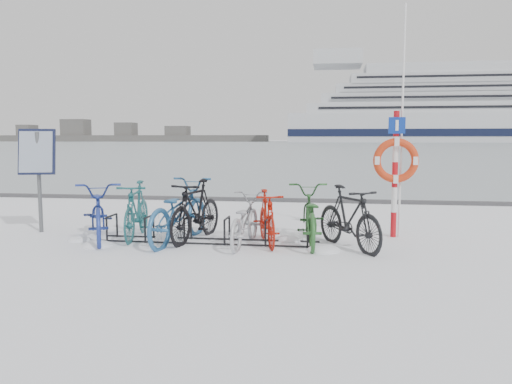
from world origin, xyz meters
The scene contains 17 objects.
ground centered at (0.00, 0.00, 0.00)m, with size 900.00×900.00×0.00m, color white.
ice_sheet centered at (0.00, 155.00, 0.01)m, with size 400.00×298.00×0.02m, color #9DA8B1.
quay_edge centered at (0.00, 5.90, 0.05)m, with size 400.00×0.25×0.10m, color #3F3F42.
bike_rack centered at (0.00, 0.00, 0.18)m, with size 4.00×0.48×0.46m.
info_board centered at (-3.51, 0.46, 1.47)m, with size 0.73×0.44×2.04m.
lifebuoy_station centered at (3.37, 0.90, 1.44)m, with size 0.83×0.23×4.29m.
cruise_ferry centered at (57.31, 220.48, 13.11)m, with size 146.44×27.60×48.12m.
shoreline centered at (-122.02, 260.00, 2.79)m, with size 180.00×12.00×9.50m.
bike_0 centered at (-2.03, -0.03, 0.56)m, with size 0.75×2.15×1.13m, color navy.
bike_1 centered at (-1.41, 0.22, 0.55)m, with size 0.51×1.82×1.09m, color #1B565B.
bike_2 centered at (-0.52, -0.01, 0.58)m, with size 0.77×2.21×1.16m, color #275A8D.
bike_3 centered at (-0.25, 0.17, 0.57)m, with size 0.54×1.90×1.14m, color black.
bike_4 centered at (0.69, -0.13, 0.47)m, with size 0.62×1.78×0.94m, color #A9ABB1.
bike_5 centered at (1.07, 0.04, 0.49)m, with size 0.46×1.64×0.98m, color #AE180A.
bike_6 centered at (1.81, 0.16, 0.53)m, with size 0.71×2.03×1.07m, color #265A27.
bike_7 centered at (2.49, -0.12, 0.55)m, with size 0.52×1.83×1.10m, color black.
snow_drifts centered at (0.08, -0.15, 0.00)m, with size 4.93×1.48×0.20m.
Camera 1 is at (2.11, -8.59, 1.86)m, focal length 35.00 mm.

